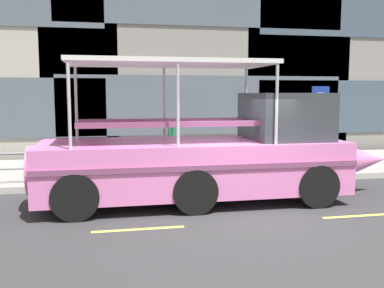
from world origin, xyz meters
TOP-DOWN VIEW (x-y plane):
  - ground_plane at (0.00, 0.00)m, footprint 120.00×120.00m
  - sidewalk at (0.00, 5.60)m, footprint 32.00×4.80m
  - curb_edge at (0.00, 3.11)m, footprint 32.00×0.18m
  - lane_centreline at (-0.00, -0.63)m, footprint 25.80×0.12m
  - curb_guardrail at (-1.35, 3.45)m, footprint 10.96×0.09m
  - parking_sign at (3.84, 4.12)m, footprint 0.60×0.12m
  - duck_tour_boat at (-0.38, 1.35)m, footprint 9.04×2.55m
  - pedestrian_near_bow at (2.68, 4.47)m, footprint 0.44×0.21m
  - pedestrian_mid_left at (-0.90, 4.87)m, footprint 0.30×0.42m

SIDE VIEW (x-z plane):
  - ground_plane at x=0.00m, z-range 0.00..0.00m
  - lane_centreline at x=0.00m, z-range 0.00..0.01m
  - sidewalk at x=0.00m, z-range 0.00..0.18m
  - curb_edge at x=0.00m, z-range 0.00..0.18m
  - curb_guardrail at x=-1.35m, z-range 0.33..1.19m
  - pedestrian_near_bow at x=2.68m, z-range 0.34..1.84m
  - duck_tour_boat at x=-0.38m, z-range -0.58..2.81m
  - pedestrian_mid_left at x=-0.90m, z-range 0.35..1.98m
  - parking_sign at x=3.84m, z-range 0.66..3.34m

